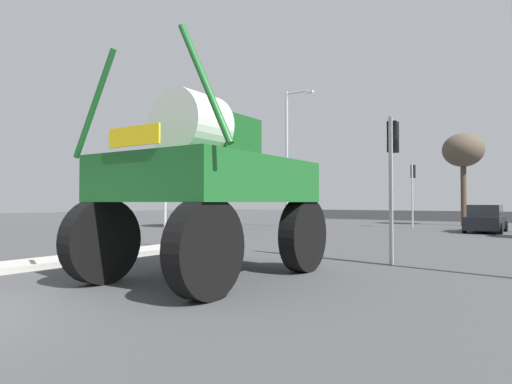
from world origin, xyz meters
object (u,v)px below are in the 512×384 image
(bare_tree_left, at_px, (218,151))
(bare_tree_far_center, at_px, (463,151))
(traffic_signal_near_left, at_px, (168,176))
(streetlight_far_left, at_px, (289,152))
(traffic_signal_near_right, at_px, (392,157))
(sedan_ahead, at_px, (485,219))
(oversize_sprayer, at_px, (210,185))
(traffic_signal_far_left, at_px, (413,181))

(bare_tree_left, relative_size, bare_tree_far_center, 1.03)
(traffic_signal_near_left, xyz_separation_m, bare_tree_left, (-5.64, 9.89, 2.23))
(streetlight_far_left, relative_size, bare_tree_left, 1.37)
(bare_tree_far_center, bearing_deg, streetlight_far_left, -140.54)
(traffic_signal_near_right, bearing_deg, bare_tree_far_center, 94.38)
(streetlight_far_left, bearing_deg, traffic_signal_near_right, -51.22)
(sedan_ahead, bearing_deg, bare_tree_left, 110.38)
(bare_tree_left, bearing_deg, oversize_sprayer, -51.43)
(traffic_signal_near_left, relative_size, bare_tree_left, 0.54)
(bare_tree_left, bearing_deg, traffic_signal_near_right, -35.02)
(traffic_signal_near_left, xyz_separation_m, streetlight_far_left, (-2.91, 14.18, 2.45))
(traffic_signal_near_left, bearing_deg, traffic_signal_far_left, 75.17)
(streetlight_far_left, relative_size, bare_tree_far_center, 1.41)
(traffic_signal_near_right, bearing_deg, oversize_sprayer, -121.90)
(sedan_ahead, xyz_separation_m, bare_tree_left, (-14.59, -5.37, 4.19))
(traffic_signal_far_left, relative_size, streetlight_far_left, 0.45)
(oversize_sprayer, height_order, sedan_ahead, oversize_sprayer)
(sedan_ahead, relative_size, traffic_signal_near_right, 1.04)
(traffic_signal_near_left, relative_size, traffic_signal_far_left, 0.88)
(oversize_sprayer, bearing_deg, bare_tree_far_center, -3.29)
(traffic_signal_far_left, relative_size, bare_tree_far_center, 0.64)
(sedan_ahead, xyz_separation_m, traffic_signal_near_right, (-0.47, -15.27, 2.17))
(sedan_ahead, height_order, streetlight_far_left, streetlight_far_left)
(traffic_signal_near_left, distance_m, bare_tree_left, 11.60)
(traffic_signal_near_right, xyz_separation_m, streetlight_far_left, (-11.40, 14.19, 2.23))
(traffic_signal_near_left, relative_size, streetlight_far_left, 0.40)
(sedan_ahead, relative_size, bare_tree_far_center, 0.62)
(traffic_signal_near_right, height_order, bare_tree_left, bare_tree_left)
(traffic_signal_near_right, bearing_deg, streetlight_far_left, 128.78)
(traffic_signal_near_right, distance_m, streetlight_far_left, 18.33)
(traffic_signal_far_left, distance_m, bare_tree_far_center, 5.85)
(traffic_signal_near_right, xyz_separation_m, bare_tree_far_center, (-1.70, 22.17, 2.39))
(bare_tree_left, bearing_deg, bare_tree_far_center, 44.64)
(bare_tree_left, bearing_deg, traffic_signal_near_left, -60.33)
(oversize_sprayer, xyz_separation_m, traffic_signal_far_left, (-1.19, 21.63, 0.99))
(oversize_sprayer, xyz_separation_m, streetlight_far_left, (-8.66, 18.57, 3.06))
(oversize_sprayer, relative_size, streetlight_far_left, 0.59)
(traffic_signal_near_left, height_order, bare_tree_left, bare_tree_left)
(oversize_sprayer, xyz_separation_m, sedan_ahead, (3.20, 19.66, -1.34))
(traffic_signal_near_left, bearing_deg, streetlight_far_left, 101.59)
(sedan_ahead, bearing_deg, streetlight_far_left, 95.39)
(oversize_sprayer, height_order, streetlight_far_left, streetlight_far_left)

